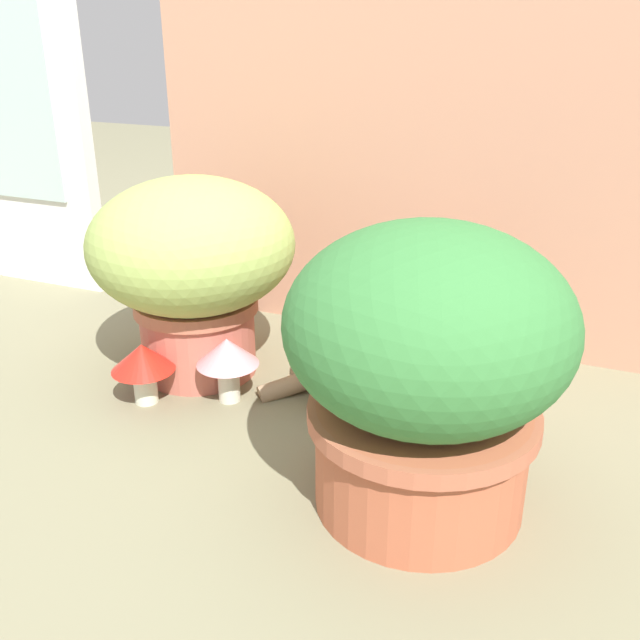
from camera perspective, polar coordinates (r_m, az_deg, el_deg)
ground_plane at (r=1.24m, az=-3.51°, el=-8.62°), size 6.00×6.00×0.00m
cardboard_backdrop at (r=1.49m, az=8.04°, el=12.72°), size 1.17×0.03×0.78m
window_panel_white at (r=1.95m, az=-23.06°, el=16.94°), size 0.38×0.05×0.99m
grass_planter at (r=1.36m, az=-10.11°, el=4.59°), size 0.39×0.39×0.39m
leafy_planter at (r=0.97m, az=8.47°, el=-3.39°), size 0.39×0.39×0.42m
cat at (r=1.31m, az=4.89°, el=-0.80°), size 0.35×0.30×0.32m
mushroom_ornament_red at (r=1.32m, az=-13.98°, el=-3.23°), size 0.11×0.11×0.12m
mushroom_ornament_pink at (r=1.29m, az=-7.41°, el=-2.88°), size 0.11×0.11×0.12m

